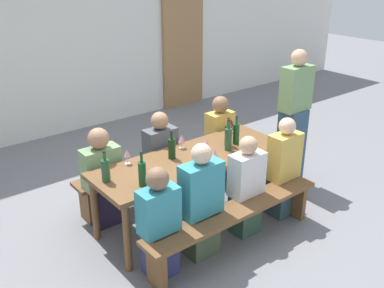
# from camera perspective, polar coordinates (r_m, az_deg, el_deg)

# --- Properties ---
(ground_plane) EXTENTS (24.00, 24.00, 0.00)m
(ground_plane) POSITION_cam_1_polar(r_m,az_deg,el_deg) (4.92, 0.00, -9.68)
(ground_plane) COLOR slate
(back_wall) EXTENTS (14.00, 0.20, 3.20)m
(back_wall) POSITION_cam_1_polar(r_m,az_deg,el_deg) (7.22, -17.69, 13.66)
(back_wall) COLOR silver
(back_wall) RESTS_ON ground
(wooden_door) EXTENTS (0.90, 0.06, 2.10)m
(wooden_door) POSITION_cam_1_polar(r_m,az_deg,el_deg) (8.36, -1.17, 12.06)
(wooden_door) COLOR #9E7247
(wooden_door) RESTS_ON ground
(tasting_table) EXTENTS (2.15, 0.75, 0.75)m
(tasting_table) POSITION_cam_1_polar(r_m,az_deg,el_deg) (4.59, 0.00, -2.63)
(tasting_table) COLOR brown
(tasting_table) RESTS_ON ground
(bench_near) EXTENTS (2.05, 0.30, 0.45)m
(bench_near) POSITION_cam_1_polar(r_m,az_deg,el_deg) (4.30, 5.69, -9.48)
(bench_near) COLOR brown
(bench_near) RESTS_ON ground
(bench_far) EXTENTS (2.05, 0.30, 0.45)m
(bench_far) POSITION_cam_1_polar(r_m,az_deg,el_deg) (5.22, -4.63, -3.18)
(bench_far) COLOR brown
(bench_far) RESTS_ON ground
(wine_bottle_0) EXTENTS (0.08, 0.08, 0.31)m
(wine_bottle_0) POSITION_cam_1_polar(r_m,az_deg,el_deg) (4.49, -2.66, -0.53)
(wine_bottle_0) COLOR #143319
(wine_bottle_0) RESTS_ON tasting_table
(wine_bottle_1) EXTENTS (0.08, 0.08, 0.31)m
(wine_bottle_1) POSITION_cam_1_polar(r_m,az_deg,el_deg) (4.10, -11.24, -3.35)
(wine_bottle_1) COLOR #234C2D
(wine_bottle_1) RESTS_ON tasting_table
(wine_bottle_2) EXTENTS (0.07, 0.07, 0.32)m
(wine_bottle_2) POSITION_cam_1_polar(r_m,az_deg,el_deg) (4.86, 5.79, 1.41)
(wine_bottle_2) COLOR #194723
(wine_bottle_2) RESTS_ON tasting_table
(wine_bottle_3) EXTENTS (0.07, 0.07, 0.34)m
(wine_bottle_3) POSITION_cam_1_polar(r_m,az_deg,el_deg) (3.97, -6.53, -3.81)
(wine_bottle_3) COLOR #194723
(wine_bottle_3) RESTS_ON tasting_table
(wine_bottle_4) EXTENTS (0.07, 0.07, 0.35)m
(wine_bottle_4) POSITION_cam_1_polar(r_m,az_deg,el_deg) (4.69, 4.78, 0.70)
(wine_bottle_4) COLOR #234C2D
(wine_bottle_4) RESTS_ON tasting_table
(wine_bottle_5) EXTENTS (0.08, 0.08, 0.32)m
(wine_bottle_5) POSITION_cam_1_polar(r_m,az_deg,el_deg) (4.81, 4.70, 1.21)
(wine_bottle_5) COLOR #143319
(wine_bottle_5) RESTS_ON tasting_table
(wine_glass_0) EXTENTS (0.08, 0.08, 0.16)m
(wine_glass_0) POSITION_cam_1_polar(r_m,az_deg,el_deg) (4.72, -1.35, 0.68)
(wine_glass_0) COLOR silver
(wine_glass_0) RESTS_ON tasting_table
(wine_glass_1) EXTENTS (0.08, 0.08, 0.16)m
(wine_glass_1) POSITION_cam_1_polar(r_m,az_deg,el_deg) (4.38, 2.99, -1.23)
(wine_glass_1) COLOR silver
(wine_glass_1) RESTS_ON tasting_table
(wine_glass_2) EXTENTS (0.06, 0.06, 0.17)m
(wine_glass_2) POSITION_cam_1_polar(r_m,az_deg,el_deg) (5.19, 5.13, 2.79)
(wine_glass_2) COLOR silver
(wine_glass_2) RESTS_ON tasting_table
(wine_glass_3) EXTENTS (0.07, 0.07, 0.16)m
(wine_glass_3) POSITION_cam_1_polar(r_m,az_deg,el_deg) (4.41, -8.50, -1.27)
(wine_glass_3) COLOR silver
(wine_glass_3) RESTS_ON tasting_table
(wine_glass_4) EXTENTS (0.08, 0.08, 0.15)m
(wine_glass_4) POSITION_cam_1_polar(r_m,az_deg,el_deg) (4.62, 1.87, 0.11)
(wine_glass_4) COLOR silver
(wine_glass_4) RESTS_ON tasting_table
(seated_guest_near_0) EXTENTS (0.36, 0.24, 1.07)m
(seated_guest_near_0) POSITION_cam_1_polar(r_m,az_deg,el_deg) (3.89, -4.33, -10.56)
(seated_guest_near_0) COLOR navy
(seated_guest_near_0) RESTS_ON ground
(seated_guest_near_1) EXTENTS (0.41, 0.24, 1.16)m
(seated_guest_near_1) POSITION_cam_1_polar(r_m,az_deg,el_deg) (4.12, 1.19, -7.88)
(seated_guest_near_1) COLOR #445439
(seated_guest_near_1) RESTS_ON ground
(seated_guest_near_2) EXTENTS (0.36, 0.24, 1.08)m
(seated_guest_near_2) POSITION_cam_1_polar(r_m,az_deg,el_deg) (4.49, 7.07, -5.79)
(seated_guest_near_2) COLOR #2F503C
(seated_guest_near_2) RESTS_ON ground
(seated_guest_near_3) EXTENTS (0.36, 0.24, 1.14)m
(seated_guest_near_3) POSITION_cam_1_polar(r_m,az_deg,el_deg) (4.85, 11.84, -3.37)
(seated_guest_near_3) COLOR #2F494F
(seated_guest_near_3) RESTS_ON ground
(seated_guest_far_0) EXTENTS (0.40, 0.24, 1.10)m
(seated_guest_far_0) POSITION_cam_1_polar(r_m,az_deg,el_deg) (4.68, -11.67, -4.57)
(seated_guest_far_0) COLOR #312743
(seated_guest_far_0) RESTS_ON ground
(seated_guest_far_1) EXTENTS (0.37, 0.24, 1.11)m
(seated_guest_far_1) POSITION_cam_1_polar(r_m,az_deg,el_deg) (5.01, -4.10, -2.15)
(seated_guest_far_1) COLOR #2D2647
(seated_guest_far_1) RESTS_ON ground
(seated_guest_far_2) EXTENTS (0.34, 0.24, 1.12)m
(seated_guest_far_2) POSITION_cam_1_polar(r_m,az_deg,el_deg) (5.52, 3.61, 0.48)
(seated_guest_far_2) COLOR navy
(seated_guest_far_2) RESTS_ON ground
(standing_host) EXTENTS (0.40, 0.24, 1.70)m
(standing_host) POSITION_cam_1_polar(r_m,az_deg,el_deg) (5.49, 13.10, 2.97)
(standing_host) COLOR #324F69
(standing_host) RESTS_ON ground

